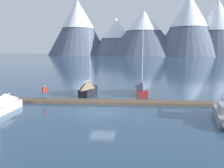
% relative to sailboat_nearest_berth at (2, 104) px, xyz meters
% --- Properties ---
extents(ground_plane, '(700.00, 700.00, 0.00)m').
position_rel_sailboat_nearest_berth_xyz_m(ground_plane, '(10.12, 1.63, -0.84)').
color(ground_plane, '#2D4C6B').
extents(mountain_west_summit, '(71.28, 71.28, 64.05)m').
position_rel_sailboat_nearest_berth_xyz_m(mountain_west_summit, '(-69.17, 250.02, 33.17)').
color(mountain_west_summit, '#4C566B').
rests_on(mountain_west_summit, ground).
extents(mountain_central_massif, '(58.06, 58.06, 43.06)m').
position_rel_sailboat_nearest_berth_xyz_m(mountain_central_massif, '(-23.72, 249.20, 22.19)').
color(mountain_central_massif, slate).
rests_on(mountain_central_massif, ground).
extents(mountain_shoulder_ridge, '(83.35, 83.35, 48.21)m').
position_rel_sailboat_nearest_berth_xyz_m(mountain_shoulder_ridge, '(8.32, 240.64, 24.45)').
color(mountain_shoulder_ridge, '#4C566B').
rests_on(mountain_shoulder_ridge, ground).
extents(mountain_east_summit, '(69.67, 69.67, 62.28)m').
position_rel_sailboat_nearest_berth_xyz_m(mountain_east_summit, '(54.39, 233.84, 32.36)').
color(mountain_east_summit, slate).
rests_on(mountain_east_summit, ground).
extents(mountain_rear_spur, '(62.96, 62.96, 56.76)m').
position_rel_sailboat_nearest_berth_xyz_m(mountain_rear_spur, '(82.96, 236.91, 29.50)').
color(mountain_rear_spur, slate).
rests_on(mountain_rear_spur, ground).
extents(dock, '(29.38, 4.15, 0.30)m').
position_rel_sailboat_nearest_berth_xyz_m(dock, '(10.12, 5.63, -0.69)').
color(dock, brown).
rests_on(dock, ground).
extents(sailboat_nearest_berth, '(2.02, 6.30, 8.50)m').
position_rel_sailboat_nearest_berth_xyz_m(sailboat_nearest_berth, '(0.00, 0.00, 0.00)').
color(sailboat_nearest_berth, silver).
rests_on(sailboat_nearest_berth, ground).
extents(sailboat_second_berth, '(1.75, 6.48, 9.08)m').
position_rel_sailboat_nearest_berth_xyz_m(sailboat_second_berth, '(6.31, 10.62, 0.10)').
color(sailboat_second_berth, black).
rests_on(sailboat_second_berth, ground).
extents(sailboat_mid_dock_port, '(1.91, 6.91, 9.43)m').
position_rel_sailboat_nearest_berth_xyz_m(sailboat_mid_dock_port, '(13.77, 12.04, 0.05)').
color(sailboat_mid_dock_port, '#B2332D').
rests_on(sailboat_mid_dock_port, ground).
extents(person_on_dock, '(0.49, 0.40, 1.69)m').
position_rel_sailboat_nearest_berth_xyz_m(person_on_dock, '(2.12, 5.33, 0.42)').
color(person_on_dock, '#384256').
rests_on(person_on_dock, dock).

